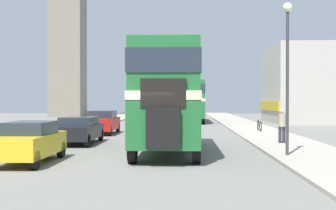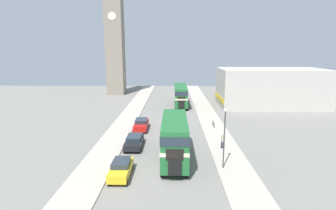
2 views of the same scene
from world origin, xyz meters
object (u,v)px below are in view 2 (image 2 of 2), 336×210
pedestrian_walking (222,140)px  church_tower (114,30)px  car_parked_mid (134,141)px  double_decker_bus (175,136)px  bicycle_on_pavement (213,124)px  car_parked_far (141,124)px  car_parked_near (121,168)px  street_lamp (225,129)px  bus_distant (181,94)px

pedestrian_walking → church_tower: 45.78m
car_parked_mid → pedestrian_walking: pedestrian_walking is taller
double_decker_bus → church_tower: 45.98m
pedestrian_walking → bicycle_on_pavement: pedestrian_walking is taller
bicycle_on_pavement → car_parked_far: bearing=-171.9°
car_parked_near → double_decker_bus: bearing=36.5°
pedestrian_walking → street_lamp: 5.95m
pedestrian_walking → car_parked_far: bearing=144.4°
church_tower → car_parked_far: bearing=-71.9°
car_parked_near → car_parked_far: bearing=89.5°
double_decker_bus → street_lamp: bearing=-22.3°
car_parked_near → car_parked_far: (0.12, 14.13, 0.03)m
bus_distant → street_lamp: size_ratio=1.87×
church_tower → car_parked_mid: bearing=-75.1°
car_parked_far → bicycle_on_pavement: bearing=8.1°
car_parked_far → church_tower: church_tower is taller
car_parked_near → car_parked_far: size_ratio=0.93×
double_decker_bus → church_tower: bearing=109.6°
bus_distant → church_tower: bearing=138.6°
bus_distant → church_tower: 25.43m
bicycle_on_pavement → car_parked_mid: bearing=-141.4°
bicycle_on_pavement → church_tower: bearing=125.1°
car_parked_near → street_lamp: bearing=10.0°
street_lamp → double_decker_bus: bearing=157.7°
double_decker_bus → street_lamp: 5.21m
car_parked_near → car_parked_far: car_parked_far is taller
bicycle_on_pavement → church_tower: size_ratio=0.06×
car_parked_near → street_lamp: 10.16m
pedestrian_walking → bicycle_on_pavement: size_ratio=0.94×
double_decker_bus → car_parked_mid: bearing=142.1°
bus_distant → car_parked_near: 31.44m
bus_distant → street_lamp: street_lamp is taller
double_decker_bus → pedestrian_walking: bearing=30.2°
pedestrian_walking → street_lamp: size_ratio=0.28×
car_parked_mid → car_parked_far: (-0.01, 6.89, 0.06)m
car_parked_far → bicycle_on_pavement: (10.54, 1.50, -0.31)m
car_parked_near → pedestrian_walking: pedestrian_walking is taller
double_decker_bus → pedestrian_walking: (5.52, 3.22, -1.58)m
car_parked_far → bicycle_on_pavement: car_parked_far is taller
car_parked_near → pedestrian_walking: bearing=33.3°
car_parked_far → street_lamp: street_lamp is taller
street_lamp → bicycle_on_pavement: bearing=85.3°
car_parked_mid → bicycle_on_pavement: size_ratio=2.56×
car_parked_near → bicycle_on_pavement: (10.66, 15.64, -0.28)m
car_parked_far → church_tower: size_ratio=0.14×
car_parked_mid → bicycle_on_pavement: car_parked_mid is taller
double_decker_bus → bus_distant: size_ratio=0.84×
bus_distant → church_tower: size_ratio=0.35×
double_decker_bus → car_parked_mid: (-4.71, 3.66, -1.91)m
pedestrian_walking → church_tower: church_tower is taller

